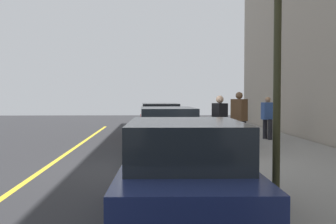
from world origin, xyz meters
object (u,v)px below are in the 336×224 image
rolling_suitcase (214,143)px  parked_car_charcoal (167,132)px  parked_car_red (160,120)px  pedestrian_brown_coat (239,117)px  pedestrian_blue_coat (268,117)px  pedestrian_black_coat (220,123)px  traffic_light_pole (277,24)px  parked_car_navy (185,171)px

rolling_suitcase → parked_car_charcoal: bearing=77.2°
parked_car_red → pedestrian_brown_coat: pedestrian_brown_coat is taller
pedestrian_blue_coat → pedestrian_black_coat: pedestrian_black_coat is taller
rolling_suitcase → pedestrian_black_coat: bearing=-166.9°
traffic_light_pole → rolling_suitcase: bearing=0.8°
pedestrian_brown_coat → traffic_light_pole: (-7.41, 0.99, 1.87)m
parked_car_navy → parked_car_charcoal: size_ratio=0.94×
pedestrian_blue_coat → pedestrian_brown_coat: 2.78m
pedestrian_brown_coat → traffic_light_pole: traffic_light_pole is taller
parked_car_charcoal → traffic_light_pole: traffic_light_pole is taller
parked_car_navy → parked_car_charcoal: 6.64m
parked_car_red → rolling_suitcase: size_ratio=5.06×
parked_car_red → pedestrian_brown_coat: bearing=-153.8°
parked_car_charcoal → pedestrian_brown_coat: size_ratio=2.60×
parked_car_navy → rolling_suitcase: size_ratio=4.76×
parked_car_red → pedestrian_blue_coat: 5.14m
parked_car_charcoal → traffic_light_pole: bearing=-166.5°
traffic_light_pole → rolling_suitcase: size_ratio=4.43×
pedestrian_blue_coat → pedestrian_brown_coat: (-2.25, 1.62, 0.09)m
parked_car_charcoal → pedestrian_black_coat: 1.70m
parked_car_charcoal → rolling_suitcase: parked_car_charcoal is taller
parked_car_charcoal → pedestrian_black_coat: size_ratio=2.78×
parked_car_navy → pedestrian_blue_coat: bearing=-22.2°
pedestrian_black_coat → rolling_suitcase: bearing=13.1°
parked_car_red → pedestrian_brown_coat: (-5.21, -2.57, 0.38)m
pedestrian_blue_coat → rolling_suitcase: bearing=144.2°
parked_car_red → pedestrian_black_coat: 7.30m
parked_car_charcoal → traffic_light_pole: size_ratio=1.14×
parked_car_red → parked_car_navy: bearing=-179.6°
pedestrian_black_coat → traffic_light_pole: bearing=179.9°
pedestrian_brown_coat → traffic_light_pole: size_ratio=0.44×
parked_car_charcoal → traffic_light_pole: 6.80m
parked_car_navy → rolling_suitcase: bearing=-12.6°
pedestrian_black_coat → traffic_light_pole: size_ratio=0.41×
pedestrian_brown_coat → rolling_suitcase: 1.96m
parked_car_red → pedestrian_black_coat: (-7.12, -1.59, 0.31)m
traffic_light_pole → rolling_suitcase: traffic_light_pole is taller
pedestrian_black_coat → rolling_suitcase: (0.41, 0.10, -0.62)m
pedestrian_black_coat → traffic_light_pole: 5.84m
parked_car_red → rolling_suitcase: (-6.70, -1.49, -0.31)m
parked_car_red → traffic_light_pole: traffic_light_pole is taller
pedestrian_blue_coat → parked_car_navy: bearing=157.8°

